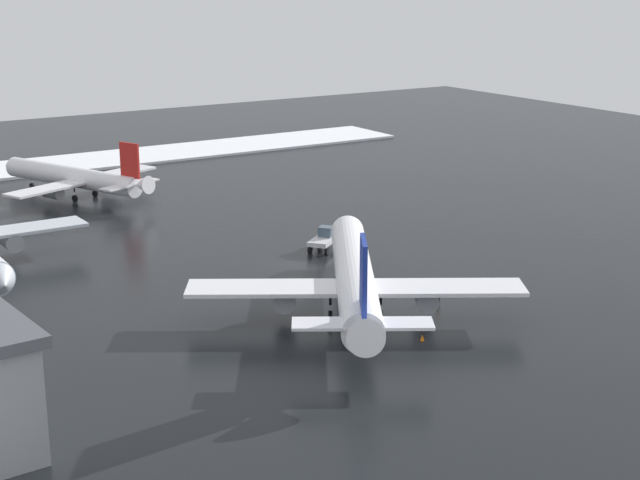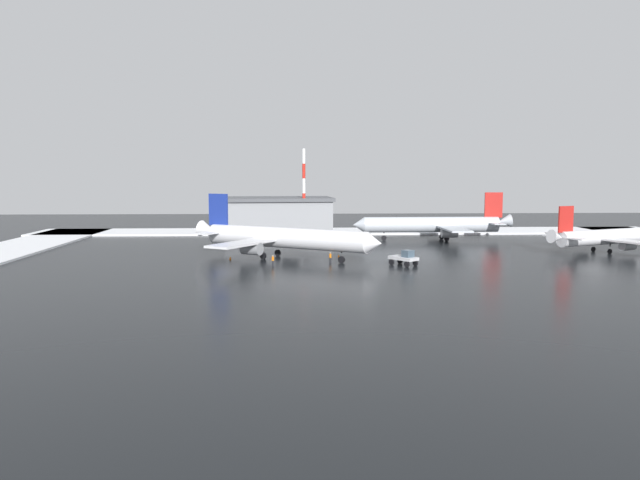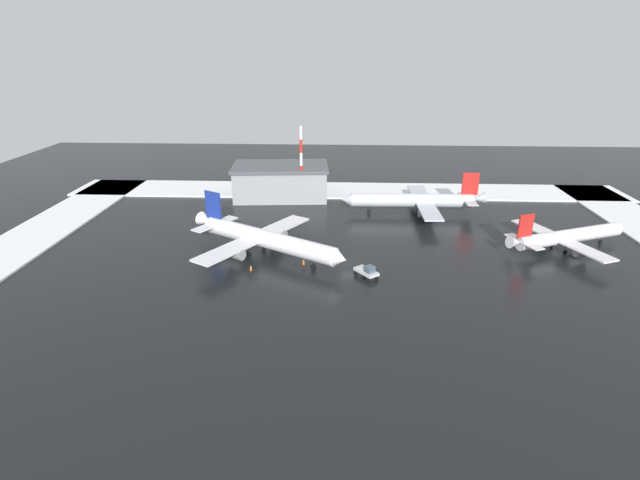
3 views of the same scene
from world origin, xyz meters
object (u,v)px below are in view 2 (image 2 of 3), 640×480
at_px(ground_crew_by_nose_gear, 273,260).
at_px(antenna_mast, 304,193).
at_px(airplane_far_rear, 435,225).
at_px(airplane_parked_portside, 609,237).
at_px(ground_crew_beside_wing, 330,257).
at_px(traffic_cone_mid_line, 230,258).
at_px(traffic_cone_near_nose, 339,256).
at_px(cargo_hangar, 278,216).
at_px(airplane_foreground_jet, 281,238).
at_px(pushback_tug, 405,257).

distance_m(ground_crew_by_nose_gear, antenna_mast, 44.81).
bearing_deg(airplane_far_rear, antenna_mast, -15.45).
height_order(airplane_parked_portside, ground_crew_beside_wing, airplane_parked_portside).
bearing_deg(ground_crew_beside_wing, ground_crew_by_nose_gear, -57.56).
bearing_deg(traffic_cone_mid_line, traffic_cone_near_nose, -173.28).
distance_m(ground_crew_beside_wing, cargo_hangar, 46.83).
distance_m(ground_crew_beside_wing, traffic_cone_near_nose, 7.11).
bearing_deg(airplane_foreground_jet, airplane_parked_portside, 37.02).
bearing_deg(ground_crew_beside_wing, antenna_mast, -161.09).
bearing_deg(cargo_hangar, ground_crew_by_nose_gear, 86.31).
relative_size(airplane_parked_portside, traffic_cone_mid_line, 50.77).
distance_m(airplane_far_rear, airplane_parked_portside, 34.73).
distance_m(traffic_cone_near_nose, traffic_cone_mid_line, 18.48).
bearing_deg(cargo_hangar, airplane_parked_portside, 146.46).
height_order(airplane_foreground_jet, ground_crew_beside_wing, airplane_foreground_jet).
height_order(pushback_tug, ground_crew_beside_wing, pushback_tug).
xyz_separation_m(airplane_parked_portside, pushback_tug, (40.09, 14.71, -1.59)).
distance_m(airplane_far_rear, antenna_mast, 29.68).
xyz_separation_m(ground_crew_beside_wing, cargo_hangar, (9.48, -45.73, 3.47)).
relative_size(airplane_parked_portside, cargo_hangar, 1.07).
distance_m(ground_crew_beside_wing, antenna_mast, 41.62).
relative_size(pushback_tug, cargo_hangar, 0.19).
height_order(airplane_parked_portside, traffic_cone_near_nose, airplane_parked_portside).
bearing_deg(ground_crew_beside_wing, cargo_hangar, -154.34).
bearing_deg(traffic_cone_mid_line, cargo_hangar, -99.67).
relative_size(airplane_far_rear, pushback_tug, 6.92).
height_order(airplane_foreground_jet, traffic_cone_mid_line, airplane_foreground_jet).
bearing_deg(traffic_cone_near_nose, antenna_mast, -80.92).
xyz_separation_m(pushback_tug, antenna_mast, (14.93, -43.89, 8.61)).
bearing_deg(airplane_far_rear, traffic_cone_mid_line, 34.07).
bearing_deg(traffic_cone_mid_line, airplane_far_rear, -145.19).
distance_m(antenna_mast, traffic_cone_mid_line, 39.31).
height_order(ground_crew_beside_wing, cargo_hangar, cargo_hangar).
distance_m(airplane_foreground_jet, cargo_hangar, 39.96).
xyz_separation_m(airplane_parked_portside, ground_crew_by_nose_gear, (60.63, 14.37, -1.90)).
height_order(antenna_mast, cargo_hangar, antenna_mast).
xyz_separation_m(airplane_parked_portside, ground_crew_beside_wing, (51.50, 11.32, -1.90)).
xyz_separation_m(airplane_parked_portside, cargo_hangar, (60.99, -34.41, 1.57)).
bearing_deg(airplane_far_rear, pushback_tug, 69.56).
bearing_deg(ground_crew_by_nose_gear, traffic_cone_mid_line, 153.50).
bearing_deg(ground_crew_beside_wing, airplane_foreground_jet, -112.06).
bearing_deg(airplane_foreground_jet, traffic_cone_near_nose, 37.58).
bearing_deg(traffic_cone_near_nose, traffic_cone_mid_line, 6.72).
bearing_deg(cargo_hangar, traffic_cone_mid_line, 76.22).
relative_size(airplane_far_rear, ground_crew_by_nose_gear, 20.16).
relative_size(pushback_tug, ground_crew_beside_wing, 2.91).
distance_m(pushback_tug, traffic_cone_mid_line, 29.05).
height_order(airplane_foreground_jet, pushback_tug, airplane_foreground_jet).
bearing_deg(airplane_far_rear, traffic_cone_near_nose, 48.58).
height_order(ground_crew_by_nose_gear, cargo_hangar, cargo_hangar).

